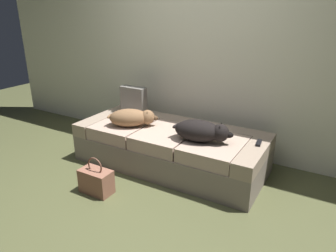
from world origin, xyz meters
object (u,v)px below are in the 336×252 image
at_px(couch, 170,147).
at_px(tv_remote, 259,143).
at_px(throw_pillow, 134,100).
at_px(dog_tan, 132,118).
at_px(dog_dark, 202,131).
at_px(handbag, 96,181).

distance_m(couch, tv_remote, 0.99).
relative_size(tv_remote, throw_pillow, 0.44).
distance_m(dog_tan, dog_dark, 0.86).
bearing_deg(tv_remote, dog_tan, -177.57).
bearing_deg(tv_remote, dog_dark, -163.89).
relative_size(dog_tan, tv_remote, 3.66).
bearing_deg(dog_dark, dog_tan, -179.81).
bearing_deg(tv_remote, couch, 178.24).
height_order(couch, dog_tan, dog_tan).
height_order(dog_dark, tv_remote, dog_dark).
relative_size(dog_tan, dog_dark, 0.87).
bearing_deg(dog_tan, tv_remote, 9.21).
xyz_separation_m(couch, tv_remote, (0.96, 0.08, 0.24)).
height_order(couch, dog_dark, dog_dark).
height_order(tv_remote, handbag, tv_remote).
height_order(dog_dark, handbag, dog_dark).
bearing_deg(couch, throw_pillow, 159.79).
bearing_deg(handbag, couch, 68.69).
distance_m(couch, dog_tan, 0.55).
xyz_separation_m(tv_remote, throw_pillow, (-1.64, 0.16, 0.16)).
bearing_deg(handbag, throw_pillow, 106.85).
xyz_separation_m(tv_remote, handbag, (-1.30, -0.95, -0.33)).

